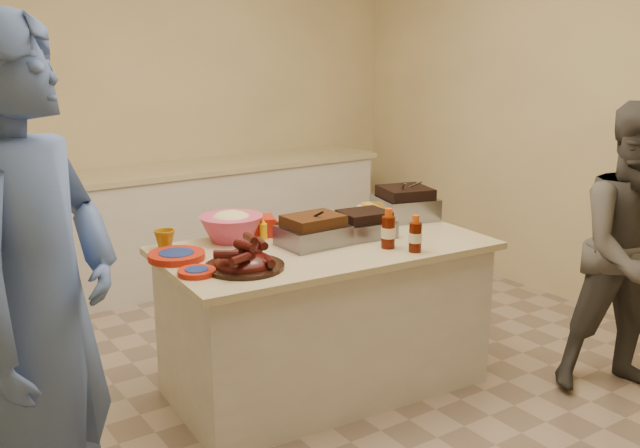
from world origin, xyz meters
TOP-DOWN VIEW (x-y plane):
  - room at (0.00, 0.00)m, footprint 4.50×5.00m
  - back_counter at (0.00, 2.20)m, footprint 3.60×0.64m
  - island at (0.04, 0.13)m, footprint 1.75×1.01m
  - rib_platter at (-0.49, 0.02)m, footprint 0.47×0.47m
  - pulled_pork_tray at (-0.01, 0.16)m, footprint 0.34×0.26m
  - brisket_tray at (0.31, 0.15)m, footprint 0.32×0.27m
  - roasting_pan at (0.76, 0.33)m, footprint 0.39×0.39m
  - coleslaw_bowl at (-0.32, 0.48)m, footprint 0.36×0.36m
  - sausage_plate at (0.05, 0.37)m, footprint 0.36×0.36m
  - mac_cheese_dish at (0.72, 0.42)m, footprint 0.33×0.24m
  - bbq_bottle_a at (0.27, -0.10)m, footprint 0.07×0.07m
  - bbq_bottle_b at (0.34, -0.23)m, footprint 0.07×0.07m
  - mustard_bottle at (-0.17, 0.40)m, footprint 0.04×0.04m
  - sauce_bowl at (-0.06, 0.30)m, footprint 0.13×0.05m
  - plate_stack_large at (-0.69, 0.33)m, footprint 0.29×0.29m
  - plate_stack_small at (-0.71, 0.06)m, footprint 0.18×0.18m
  - plastic_cup at (-0.67, 0.53)m, footprint 0.11×0.11m
  - basket_stack at (-0.17, 0.49)m, footprint 0.25×0.22m
  - guest_gray at (1.35, -0.80)m, footprint 1.42×1.70m

SIDE VIEW (x-z plane):
  - room at x=0.00m, z-range -1.35..1.35m
  - island at x=0.04m, z-range -0.40..0.40m
  - guest_gray at x=1.35m, z-range -0.29..0.29m
  - back_counter at x=0.00m, z-range 0.00..0.90m
  - rib_platter at x=-0.49m, z-range 0.72..0.87m
  - pulled_pork_tray at x=-0.01m, z-range 0.75..0.85m
  - brisket_tray at x=0.31m, z-range 0.75..0.84m
  - roasting_pan at x=0.76m, z-range 0.73..0.86m
  - coleslaw_bowl at x=-0.32m, z-range 0.68..0.91m
  - sausage_plate at x=0.05m, z-range 0.77..0.82m
  - mac_cheese_dish at x=0.72m, z-range 0.76..0.84m
  - bbq_bottle_a at x=0.27m, z-range 0.69..0.90m
  - bbq_bottle_b at x=0.34m, z-range 0.70..0.89m
  - mustard_bottle at x=-0.17m, z-range 0.74..0.85m
  - sauce_bowl at x=-0.06m, z-range 0.73..0.86m
  - plate_stack_large at x=-0.69m, z-range 0.78..0.81m
  - plate_stack_small at x=-0.71m, z-range 0.79..0.81m
  - plastic_cup at x=-0.67m, z-range 0.75..0.85m
  - basket_stack at x=-0.17m, z-range 0.75..0.85m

